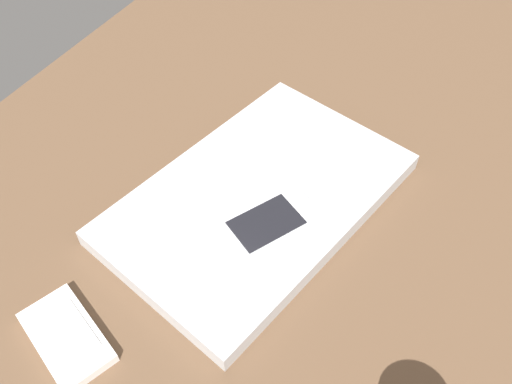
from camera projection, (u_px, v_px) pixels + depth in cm
name	position (u px, v px, depth cm)	size (l,w,h in cm)	color
desk_surface	(292.00, 162.00, 68.68)	(120.00, 80.00, 3.00)	brown
laptop_closed	(256.00, 197.00, 61.45)	(34.02, 21.59, 2.18)	#B7BABC
cell_phone_on_laptop	(266.00, 226.00, 56.71)	(13.04, 10.80, 1.16)	silver
cell_phone_on_desk	(66.00, 337.00, 50.72)	(8.67, 11.20, 1.28)	silver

